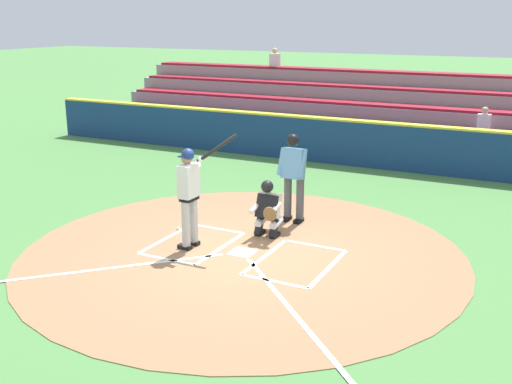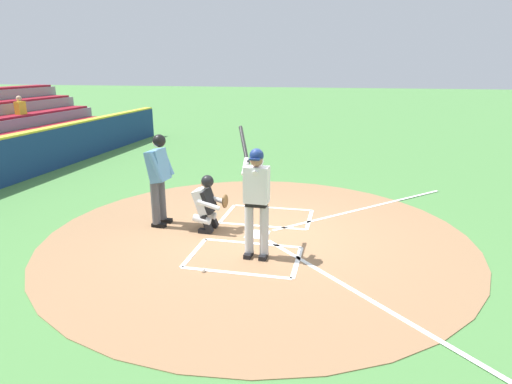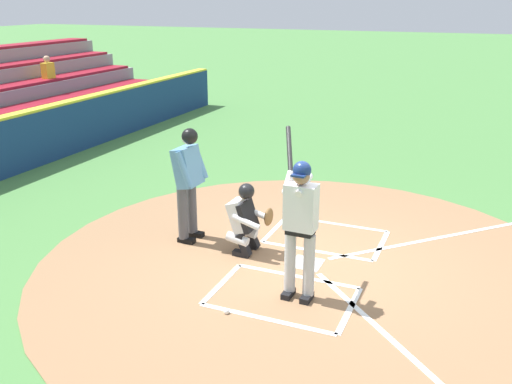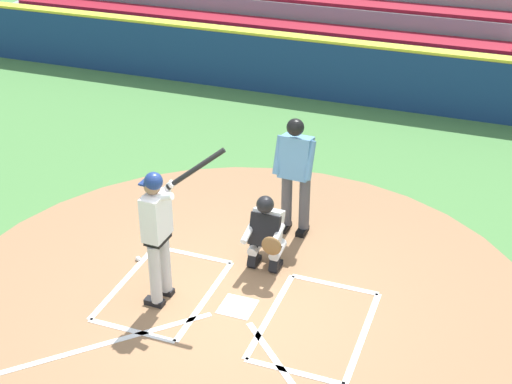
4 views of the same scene
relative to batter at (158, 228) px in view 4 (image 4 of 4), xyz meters
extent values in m
plane|color=#4C8442|center=(-0.97, -0.19, -1.10)|extent=(120.00, 120.00, 0.00)
cylinder|color=#99704C|center=(-0.97, -0.19, -1.09)|extent=(8.00, 8.00, 0.01)
cube|color=white|center=(-0.97, -0.19, -1.08)|extent=(0.44, 0.44, 0.01)
cube|color=white|center=(-2.02, -1.09, -1.08)|extent=(1.20, 0.08, 0.01)
cube|color=white|center=(-2.02, 0.71, -1.08)|extent=(1.20, 0.08, 0.01)
cube|color=white|center=(-1.42, -0.19, -1.08)|extent=(0.08, 1.80, 0.01)
cube|color=white|center=(-2.62, -0.19, -1.08)|extent=(0.08, 1.80, 0.01)
cube|color=white|center=(0.08, -1.09, -1.08)|extent=(1.20, 0.08, 0.01)
cube|color=white|center=(0.08, 0.71, -1.08)|extent=(1.20, 0.08, 0.01)
cube|color=white|center=(-0.52, -0.19, -1.08)|extent=(0.08, 1.80, 0.01)
cube|color=white|center=(0.68, -0.19, -1.08)|extent=(0.08, 1.80, 0.01)
cylinder|color=#BCBCBC|center=(0.01, 0.14, -0.60)|extent=(0.15, 0.15, 0.84)
cube|color=black|center=(0.05, 0.14, -1.05)|extent=(0.26, 0.13, 0.09)
cylinder|color=#BCBCBC|center=(0.01, -0.12, -0.60)|extent=(0.15, 0.15, 0.84)
cube|color=black|center=(0.05, -0.12, -1.05)|extent=(0.26, 0.13, 0.09)
cube|color=black|center=(0.01, 0.01, -0.13)|extent=(0.23, 0.35, 0.10)
cube|color=white|center=(0.01, 0.01, 0.18)|extent=(0.25, 0.41, 0.60)
sphere|color=#9E7051|center=(0.03, 0.01, 0.59)|extent=(0.21, 0.21, 0.21)
sphere|color=navy|center=(0.01, 0.01, 0.66)|extent=(0.23, 0.23, 0.23)
cube|color=navy|center=(0.12, 0.01, 0.63)|extent=(0.12, 0.17, 0.02)
cylinder|color=white|center=(-0.04, 0.03, 0.46)|extent=(0.43, 0.10, 0.21)
cylinder|color=white|center=(-0.05, -0.18, 0.46)|extent=(0.27, 0.10, 0.29)
cylinder|color=black|center=(-0.41, -0.30, 0.76)|extent=(0.69, 0.34, 0.53)
cylinder|color=black|center=(-0.10, -0.17, 0.52)|extent=(0.10, 0.10, 0.08)
cube|color=black|center=(-1.15, -1.18, -1.05)|extent=(0.13, 0.26, 0.09)
cube|color=black|center=(-1.15, -1.14, -0.90)|extent=(0.13, 0.25, 0.37)
cylinder|color=silver|center=(-1.15, -1.24, -0.82)|extent=(0.16, 0.36, 0.21)
cube|color=black|center=(-0.83, -1.19, -1.05)|extent=(0.13, 0.26, 0.09)
cube|color=black|center=(-0.83, -1.15, -0.90)|extent=(0.13, 0.25, 0.37)
cylinder|color=silver|center=(-0.83, -1.25, -0.82)|extent=(0.16, 0.36, 0.21)
cube|color=silver|center=(-0.99, -1.26, -0.48)|extent=(0.41, 0.37, 0.52)
cube|color=black|center=(-0.99, -1.15, -0.48)|extent=(0.42, 0.23, 0.46)
sphere|color=brown|center=(-0.99, -1.19, -0.11)|extent=(0.21, 0.21, 0.21)
sphere|color=black|center=(-0.99, -1.17, -0.09)|extent=(0.24, 0.24, 0.24)
cylinder|color=silver|center=(-1.19, -1.08, -0.50)|extent=(0.10, 0.45, 0.20)
cylinder|color=silver|center=(-0.79, -1.09, -0.50)|extent=(0.10, 0.45, 0.20)
ellipsoid|color=brown|center=(-1.18, -0.88, -0.53)|extent=(0.28, 0.11, 0.28)
cylinder|color=#4C4C51|center=(-1.22, -2.25, -0.59)|extent=(0.16, 0.16, 0.86)
cube|color=black|center=(-1.22, -2.20, -1.05)|extent=(0.14, 0.28, 0.09)
cylinder|color=#4C4C51|center=(-0.94, -2.26, -0.59)|extent=(0.16, 0.16, 0.86)
cube|color=black|center=(-0.94, -2.21, -1.05)|extent=(0.14, 0.28, 0.09)
cube|color=#5B8EB7|center=(-1.08, -2.21, 0.15)|extent=(0.45, 0.38, 0.66)
sphere|color=beige|center=(-1.08, -2.17, 0.62)|extent=(0.22, 0.22, 0.22)
sphere|color=black|center=(-1.08, -2.15, 0.64)|extent=(0.25, 0.25, 0.25)
cylinder|color=#5B8EB7|center=(-1.32, -2.12, 0.18)|extent=(0.11, 0.29, 0.56)
cylinder|color=#5B8EB7|center=(-0.84, -2.14, 0.18)|extent=(0.11, 0.29, 0.56)
sphere|color=white|center=(0.74, -0.69, -1.06)|extent=(0.07, 0.07, 0.07)
cube|color=navy|center=(-0.97, -7.69, -0.47)|extent=(22.00, 0.36, 1.25)
cube|color=yellow|center=(-0.97, -7.69, 0.18)|extent=(22.00, 0.32, 0.06)
cube|color=gray|center=(-0.97, -8.71, -0.87)|extent=(20.00, 0.85, 0.45)
cube|color=maroon|center=(-0.97, -8.71, -0.61)|extent=(19.60, 0.72, 0.08)
cube|color=gray|center=(-0.97, -9.56, -0.65)|extent=(20.00, 0.85, 0.90)
cube|color=maroon|center=(-0.97, -9.56, -0.16)|extent=(19.60, 0.72, 0.08)
cube|color=gray|center=(-0.97, -10.41, -0.42)|extent=(20.00, 0.85, 1.35)
cube|color=maroon|center=(-0.97, -10.41, 0.29)|extent=(19.60, 0.72, 0.08)
cube|color=gray|center=(-0.97, -11.26, -0.20)|extent=(20.00, 0.85, 1.80)
cube|color=gray|center=(-0.97, -12.11, 0.03)|extent=(20.00, 0.85, 2.25)
camera|label=1|loc=(-5.87, 9.01, 3.03)|focal=43.29mm
camera|label=2|loc=(6.56, 1.43, 2.02)|focal=30.14mm
camera|label=3|loc=(6.23, 2.00, 2.66)|focal=39.23mm
camera|label=4|loc=(-3.84, 6.85, 4.77)|focal=51.61mm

